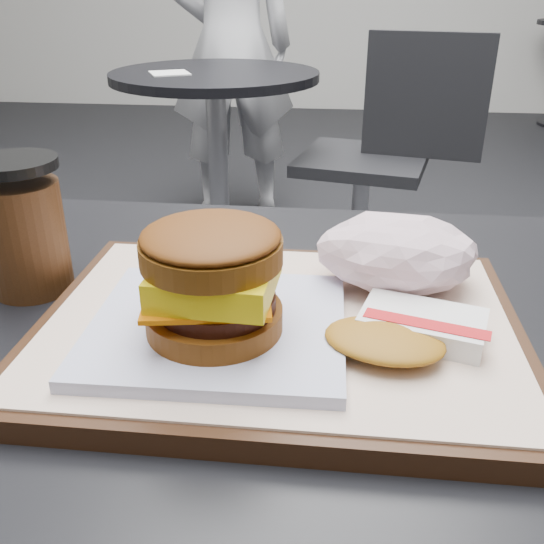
{
  "coord_description": "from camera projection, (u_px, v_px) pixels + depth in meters",
  "views": [
    {
      "loc": [
        0.07,
        -0.42,
        1.03
      ],
      "look_at": [
        0.03,
        -0.02,
        0.83
      ],
      "focal_mm": 40.0,
      "sensor_mm": 36.0,
      "label": 1
    }
  ],
  "objects": [
    {
      "name": "customer_table",
      "position": [
        244.0,
        496.0,
        0.58
      ],
      "size": [
        0.8,
        0.6,
        0.77
      ],
      "color": "#A5A5AA",
      "rests_on": "ground"
    },
    {
      "name": "serving_tray",
      "position": [
        279.0,
        329.0,
        0.48
      ],
      "size": [
        0.38,
        0.28,
        0.02
      ],
      "color": "black",
      "rests_on": "customer_table"
    },
    {
      "name": "breakfast_sandwich",
      "position": [
        215.0,
        291.0,
        0.44
      ],
      "size": [
        0.19,
        0.17,
        0.09
      ],
      "color": "white",
      "rests_on": "serving_tray"
    },
    {
      "name": "hash_brown",
      "position": [
        406.0,
        331.0,
        0.44
      ],
      "size": [
        0.13,
        0.11,
        0.02
      ],
      "color": "white",
      "rests_on": "serving_tray"
    },
    {
      "name": "crumpled_wrapper",
      "position": [
        397.0,
        253.0,
        0.52
      ],
      "size": [
        0.14,
        0.11,
        0.06
      ],
      "primitive_type": null,
      "color": "white",
      "rests_on": "serving_tray"
    },
    {
      "name": "coffee_cup",
      "position": [
        25.0,
        231.0,
        0.54
      ],
      "size": [
        0.08,
        0.08,
        0.12
      ],
      "color": "#3A1F0E",
      "rests_on": "customer_table"
    },
    {
      "name": "neighbor_table",
      "position": [
        217.0,
        131.0,
        2.1
      ],
      "size": [
        0.7,
        0.7,
        0.75
      ],
      "color": "black",
      "rests_on": "ground"
    },
    {
      "name": "napkin",
      "position": [
        170.0,
        73.0,
        1.96
      ],
      "size": [
        0.16,
        0.16,
        0.0
      ],
      "primitive_type": "cube",
      "rotation": [
        0.0,
        0.0,
        0.44
      ],
      "color": "white",
      "rests_on": "neighbor_table"
    },
    {
      "name": "neighbor_chair",
      "position": [
        384.0,
        147.0,
        2.06
      ],
      "size": [
        0.64,
        0.5,
        0.88
      ],
      "color": "#B1B1B6",
      "rests_on": "ground"
    },
    {
      "name": "patron",
      "position": [
        231.0,
        45.0,
        2.62
      ],
      "size": [
        0.64,
        0.5,
        1.53
      ],
      "primitive_type": "imported",
      "rotation": [
        0.0,
        0.0,
        3.41
      ],
      "color": "silver",
      "rests_on": "ground"
    }
  ]
}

